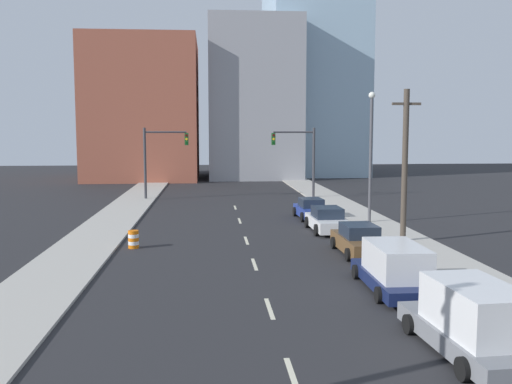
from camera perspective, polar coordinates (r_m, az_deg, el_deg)
The scene contains 21 objects.
sidewalk_left at distance 56.47m, azimuth -11.44°, elevation -0.27°, with size 3.47×98.90×0.12m.
sidewalk_right at distance 57.10m, azimuth 6.25°, elevation -0.12°, with size 3.47×98.90×0.12m.
lane_stripe_at_7m at distance 15.19m, azimuth 3.69°, elevation -17.95°, with size 0.16×2.40×0.01m, color beige.
lane_stripe_at_13m at distance 20.40m, azimuth 1.36°, elevation -11.56°, with size 0.16×2.40×0.01m, color beige.
lane_stripe_at_20m at distance 26.85m, azimuth -0.16°, elevation -7.24°, with size 0.16×2.40×0.01m, color beige.
lane_stripe_at_26m at distance 32.56m, azimuth -0.97°, elevation -4.87°, with size 0.16×2.40×0.01m, color beige.
lane_stripe_at_33m at distance 39.67m, azimuth -1.65°, elevation -2.89°, with size 0.16×2.40×0.01m, color beige.
lane_stripe_at_40m at distance 46.57m, azimuth -2.10°, elevation -1.56°, with size 0.16×2.40×0.01m, color beige.
building_brick_left at distance 76.82m, azimuth -11.14°, elevation 8.04°, with size 14.00×16.00×17.94m.
building_office_center at distance 80.63m, azimuth -0.45°, elevation 9.03°, with size 12.00×20.00×20.70m.
building_glass_right at distance 86.27m, azimuth 5.62°, elevation 12.92°, with size 13.00×20.00×33.02m.
traffic_signal_left at distance 52.37m, azimuth -9.87°, elevation 3.81°, with size 4.05×0.35×6.53m.
traffic_signal_right at distance 52.85m, azimuth 4.63°, elevation 3.90°, with size 4.05×0.35×6.53m.
utility_pole_right_mid at distance 32.46m, azimuth 14.66°, elevation 2.66°, with size 1.60×0.32×8.48m.
traffic_barrel at distance 31.09m, azimuth -12.15°, elevation -4.65°, with size 0.56×0.56×0.95m.
street_lamp at distance 38.82m, azimuth 11.41°, elevation 4.31°, with size 0.44×0.44×8.79m.
box_truck_gray at distance 17.22m, azimuth 20.94°, elevation -12.01°, with size 2.61×5.50×2.04m.
box_truck_navy at distance 22.99m, azimuth 13.73°, elevation -7.44°, with size 2.41×5.53×1.85m.
sedan_brown at distance 29.36m, azimuth 10.26°, elevation -4.81°, with size 2.19×4.79×1.53m.
sedan_white at distance 35.67m, azimuth 7.13°, elevation -2.82°, with size 2.25×4.83×1.52m.
sedan_blue at distance 40.71m, azimuth 5.52°, elevation -1.75°, with size 2.17×4.41×1.46m.
Camera 1 is at (-2.06, -6.28, 6.18)m, focal length 40.00 mm.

